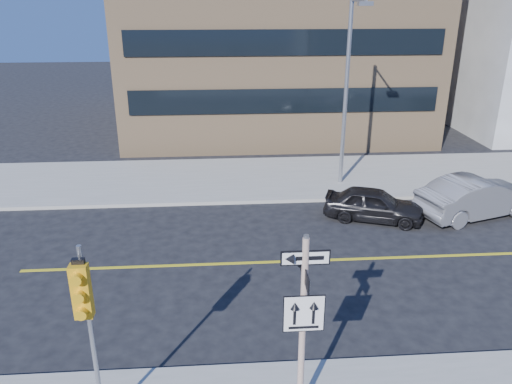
{
  "coord_description": "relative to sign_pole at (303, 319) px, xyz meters",
  "views": [
    {
      "loc": [
        -1.48,
        -10.43,
        8.18
      ],
      "look_at": [
        -0.43,
        4.0,
        2.51
      ],
      "focal_mm": 35.0,
      "sensor_mm": 36.0,
      "label": 1
    }
  ],
  "objects": [
    {
      "name": "traffic_signal",
      "position": [
        -4.0,
        -0.15,
        0.59
      ],
      "size": [
        0.32,
        0.45,
        4.0
      ],
      "color": "gray",
      "rests_on": "near_sidewalk"
    },
    {
      "name": "sign_pole",
      "position": [
        0.0,
        0.0,
        0.0
      ],
      "size": [
        0.92,
        0.92,
        4.06
      ],
      "color": "white",
      "rests_on": "near_sidewalk"
    },
    {
      "name": "parked_car_b",
      "position": [
        8.55,
        9.68,
        -1.63
      ],
      "size": [
        3.11,
        5.2,
        1.62
      ],
      "primitive_type": "imported",
      "rotation": [
        0.0,
        0.0,
        1.87
      ],
      "color": "slate",
      "rests_on": "ground"
    },
    {
      "name": "streetlight_a",
      "position": [
        4.0,
        13.27,
        2.32
      ],
      "size": [
        0.55,
        2.25,
        8.0
      ],
      "color": "gray",
      "rests_on": "far_sidewalk"
    },
    {
      "name": "ground",
      "position": [
        0.0,
        2.51,
        -2.44
      ],
      "size": [
        120.0,
        120.0,
        0.0
      ],
      "primitive_type": "plane",
      "color": "black",
      "rests_on": "ground"
    },
    {
      "name": "parked_car_a",
      "position": [
        4.4,
        9.6,
        -1.79
      ],
      "size": [
        2.74,
        4.1,
        1.3
      ],
      "primitive_type": "imported",
      "rotation": [
        0.0,
        0.0,
        1.22
      ],
      "color": "black",
      "rests_on": "ground"
    }
  ]
}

